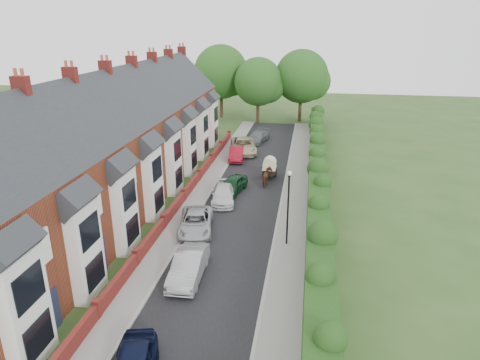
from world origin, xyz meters
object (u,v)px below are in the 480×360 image
object	(u,v)px
car_silver_b	(196,222)
car_white	(223,194)
lamppost	(288,199)
horse	(267,177)
car_red	(237,154)
car_beige	(243,146)
car_silver_a	(189,266)
horse_cart	(269,166)
car_green	(232,185)
car_grey	(258,137)

from	to	relation	value
car_silver_b	car_white	bearing A→B (deg)	70.95
lamppost	horse	size ratio (longest dim) A/B	2.78
car_red	car_beige	xyz separation A→B (m)	(0.30, 2.78, 0.11)
horse	car_beige	bearing A→B (deg)	-71.05
car_silver_a	car_silver_b	bearing A→B (deg)	99.18
car_silver_a	horse	world-z (taller)	horse
car_red	horse_cart	world-z (taller)	horse_cart
car_green	lamppost	bearing A→B (deg)	-47.20
car_grey	horse_cart	xyz separation A→B (m)	(2.65, -12.69, 0.50)
car_silver_a	car_beige	xyz separation A→B (m)	(-0.81, 25.32, 0.05)
car_silver_a	car_silver_b	distance (m)	5.85
car_silver_a	car_green	distance (m)	13.35
car_red	horse	size ratio (longest dim) A/B	2.25
car_white	car_green	bearing A→B (deg)	71.05
car_green	horse_cart	bearing A→B (deg)	67.70
car_grey	horse_cart	distance (m)	12.97
car_white	horse	xyz separation A→B (m)	(3.16, 4.25, 0.14)
car_silver_a	horse_cart	distance (m)	17.70
car_grey	car_green	bearing A→B (deg)	-77.72
car_silver_b	horse_cart	size ratio (longest dim) A/B	1.72
car_silver_a	car_grey	size ratio (longest dim) A/B	0.98
car_silver_b	car_beige	world-z (taller)	car_beige
car_silver_a	car_green	world-z (taller)	car_silver_a
car_beige	car_grey	size ratio (longest dim) A/B	1.25
car_grey	car_silver_b	bearing A→B (deg)	-80.45
car_beige	car_silver_b	bearing A→B (deg)	-104.15
car_red	car_beige	world-z (taller)	car_beige
car_silver_a	horse	size ratio (longest dim) A/B	2.45
horse_cart	car_grey	bearing A→B (deg)	101.78
lamppost	car_beige	size ratio (longest dim) A/B	0.89
horse	horse_cart	size ratio (longest dim) A/B	0.66
car_silver_b	car_red	size ratio (longest dim) A/B	1.17
lamppost	car_beige	bearing A→B (deg)	106.52
lamppost	car_red	size ratio (longest dim) A/B	1.23
car_grey	horse	xyz separation A→B (m)	(2.65, -14.69, 0.11)
car_red	car_green	bearing A→B (deg)	-88.71
car_white	car_green	distance (m)	2.18
car_red	horse	distance (m)	8.15
lamppost	car_silver_a	size ratio (longest dim) A/B	1.13
car_green	car_beige	xyz separation A→B (m)	(-0.93, 11.98, 0.11)
car_white	car_green	size ratio (longest dim) A/B	1.09
car_silver_b	car_beige	distance (m)	19.58
car_beige	car_grey	xyz separation A→B (m)	(1.06, 4.82, -0.13)
car_green	car_beige	distance (m)	12.01
lamppost	car_white	distance (m)	8.92
car_silver_a	horse	distance (m)	15.72
car_silver_b	car_grey	xyz separation A→B (m)	(1.36, 24.40, -0.01)
horse	car_white	bearing A→B (deg)	51.77
car_silver_a	car_red	size ratio (longest dim) A/B	1.09
car_white	car_silver_a	bearing A→B (deg)	-97.59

